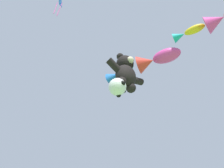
{
  "coord_description": "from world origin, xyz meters",
  "views": [
    {
      "loc": [
        -5.45,
        -0.28,
        0.9
      ],
      "look_at": [
        -0.46,
        5.63,
        9.46
      ],
      "focal_mm": 40.0,
      "sensor_mm": 36.0,
      "label": 1
    }
  ],
  "objects": [
    {
      "name": "fish_kite_goldfin",
      "position": [
        1.72,
        2.29,
        12.09
      ],
      "size": [
        1.03,
        1.69,
        0.53
      ],
      "color": "yellow"
    },
    {
      "name": "fish_kite_teal",
      "position": [
        0.85,
        6.48,
        12.08
      ],
      "size": [
        0.89,
        1.84,
        0.85
      ],
      "color": "#19ADB2"
    },
    {
      "name": "diamond_kite",
      "position": [
        -3.75,
        6.51,
        14.95
      ],
      "size": [
        0.62,
        0.62,
        2.26
      ],
      "color": "blue"
    },
    {
      "name": "fish_kite_magenta",
      "position": [
        1.47,
        4.26,
        11.64
      ],
      "size": [
        1.83,
        2.48,
        0.99
      ],
      "color": "#E53F9E"
    },
    {
      "name": "teddy_bear_kite",
      "position": [
        0.39,
        5.54,
        10.9
      ],
      "size": [
        2.46,
        1.08,
        2.5
      ],
      "color": "black"
    },
    {
      "name": "soccer_ball_kite",
      "position": [
        -0.41,
        5.3,
        9.01
      ],
      "size": [
        0.88,
        0.88,
        0.81
      ],
      "color": "white"
    }
  ]
}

